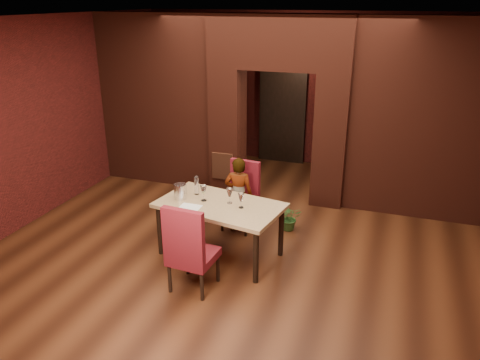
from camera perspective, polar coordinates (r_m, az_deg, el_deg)
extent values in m
plane|color=#492412|center=(7.05, 0.12, -7.84)|extent=(8.00, 8.00, 0.00)
cube|color=silver|center=(6.16, 0.14, 19.12)|extent=(7.00, 8.00, 0.04)
cube|color=maroon|center=(10.19, 7.63, 10.80)|extent=(7.00, 0.04, 3.20)
cube|color=maroon|center=(3.28, -24.25, -15.08)|extent=(7.00, 0.04, 3.20)
cube|color=maroon|center=(8.22, -23.77, 6.62)|extent=(0.04, 8.00, 3.20)
cube|color=maroon|center=(8.67, -1.50, 6.05)|extent=(0.55, 0.55, 2.30)
cube|color=maroon|center=(8.21, 11.05, 4.78)|extent=(0.55, 0.55, 2.30)
cube|color=maroon|center=(8.10, 4.96, 16.41)|extent=(2.45, 0.55, 0.90)
cube|color=maroon|center=(9.14, -9.96, 9.45)|extent=(2.28, 0.35, 3.20)
cube|color=maroon|center=(8.04, 21.32, 6.67)|extent=(2.28, 0.35, 3.20)
cube|color=#9D4F2D|center=(8.58, -2.16, 1.69)|extent=(0.40, 0.03, 0.50)
cube|color=black|center=(10.33, 5.22, 7.92)|extent=(0.90, 0.08, 2.10)
cube|color=black|center=(10.29, 5.16, 7.87)|extent=(1.02, 0.04, 2.22)
cube|color=tan|center=(6.62, -2.42, -6.03)|extent=(1.83, 1.22, 0.79)
cube|color=maroon|center=(7.30, -0.05, -2.06)|extent=(0.54, 0.54, 1.08)
cube|color=maroon|center=(5.85, -5.74, -7.99)|extent=(0.57, 0.57, 1.17)
imported|color=silver|center=(7.19, -0.17, -1.84)|extent=(0.47, 0.33, 1.21)
cube|color=white|center=(6.37, -6.10, -3.30)|extent=(0.29, 0.21, 0.00)
cylinder|color=silver|center=(6.61, -7.28, -1.40)|extent=(0.18, 0.18, 0.22)
cylinder|color=white|center=(6.72, -5.32, -0.61)|extent=(0.07, 0.07, 0.28)
imported|color=#305D24|center=(7.43, 6.06, -4.58)|extent=(0.46, 0.43, 0.41)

